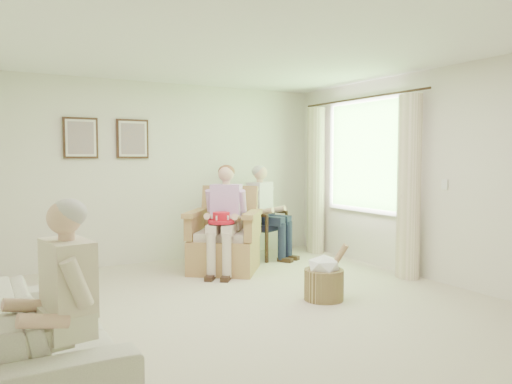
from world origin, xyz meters
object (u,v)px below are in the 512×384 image
at_px(person_wicker, 228,211).
at_px(wood_armchair, 259,221).
at_px(person_sofa, 63,293).
at_px(wicker_armchair, 223,244).
at_px(person_dark, 264,205).
at_px(hatbox, 324,277).
at_px(sofa, 52,331).
at_px(red_hat, 221,219).

bearing_deg(person_wicker, wood_armchair, 78.72).
distance_m(person_wicker, person_sofa, 3.60).
bearing_deg(wicker_armchair, person_wicker, -51.60).
xyz_separation_m(wicker_armchair, person_sofa, (-2.42, -2.81, 0.34)).
height_order(wicker_armchair, person_dark, person_dark).
bearing_deg(person_dark, hatbox, -132.12).
xyz_separation_m(sofa, hatbox, (2.77, 0.48, -0.04)).
distance_m(wicker_armchair, red_hat, 0.51).
bearing_deg(person_sofa, hatbox, 101.87).
xyz_separation_m(wicker_armchair, red_hat, (-0.16, -0.29, 0.38)).
height_order(wood_armchair, person_sofa, person_sofa).
relative_size(wicker_armchair, person_wicker, 0.81).
distance_m(sofa, person_wicker, 3.25).
bearing_deg(red_hat, person_wicker, 42.07).
height_order(sofa, red_hat, red_hat).
distance_m(wicker_armchair, hatbox, 1.81).
distance_m(sofa, person_sofa, 0.70).
distance_m(wood_armchair, person_dark, 0.31).
bearing_deg(person_dark, person_sofa, -163.74).
height_order(person_wicker, person_dark, person_wicker).
height_order(person_wicker, red_hat, person_wicker).
relative_size(red_hat, hatbox, 0.54).
bearing_deg(sofa, person_wicker, -49.07).
relative_size(wood_armchair, hatbox, 1.59).
height_order(wood_armchair, person_dark, person_dark).
bearing_deg(person_sofa, red_hat, 129.40).
bearing_deg(person_wicker, person_sofa, -93.94).
bearing_deg(person_wicker, red_hat, -99.53).
height_order(person_dark, hatbox, person_dark).
xyz_separation_m(wicker_armchair, person_dark, (0.90, 0.45, 0.45)).
distance_m(wood_armchair, sofa, 4.39).
distance_m(wicker_armchair, person_wicker, 0.49).
bearing_deg(red_hat, person_dark, 35.12).
relative_size(wicker_armchair, wood_armchair, 1.15).
relative_size(wicker_armchair, person_sofa, 0.91).
height_order(sofa, person_wicker, person_wicker).
xyz_separation_m(person_dark, red_hat, (-1.06, -0.75, -0.07)).
relative_size(person_wicker, hatbox, 2.24).
height_order(wicker_armchair, red_hat, wicker_armchair).
bearing_deg(wicker_armchair, wood_armchair, 72.76).
relative_size(sofa, person_sofa, 1.57).
relative_size(person_sofa, red_hat, 3.69).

